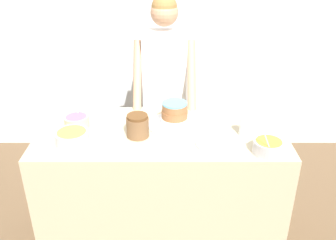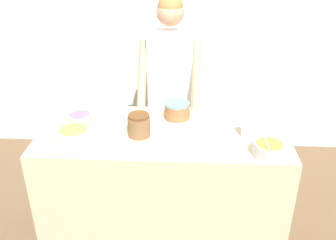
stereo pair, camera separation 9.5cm
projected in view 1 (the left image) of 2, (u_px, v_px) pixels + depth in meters
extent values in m
cube|color=silver|center=(165.00, 21.00, 3.48)|extent=(10.00, 0.05, 2.60)
cube|color=#C6B793|center=(163.00, 188.00, 2.61)|extent=(1.58, 0.71, 0.92)
cylinder|color=#2D2D38|center=(158.00, 148.00, 3.19)|extent=(0.10, 0.10, 0.80)
cylinder|color=#2D2D38|center=(175.00, 148.00, 3.19)|extent=(0.10, 0.10, 0.80)
cube|color=white|center=(166.00, 70.00, 2.87)|extent=(0.33, 0.18, 0.60)
cylinder|color=tan|center=(139.00, 79.00, 2.72)|extent=(0.06, 0.38, 0.50)
cylinder|color=tan|center=(193.00, 79.00, 2.72)|extent=(0.06, 0.38, 0.50)
sphere|color=tan|center=(166.00, 12.00, 2.67)|extent=(0.20, 0.20, 0.20)
sphere|color=olive|center=(166.00, 7.00, 2.65)|extent=(0.18, 0.18, 0.18)
cylinder|color=silver|center=(176.00, 124.00, 2.47)|extent=(0.35, 0.35, 0.01)
cylinder|color=white|center=(176.00, 121.00, 2.46)|extent=(0.18, 0.18, 0.05)
cylinder|color=#9E663D|center=(176.00, 114.00, 2.43)|extent=(0.17, 0.17, 0.05)
cylinder|color=#9E663D|center=(176.00, 107.00, 2.41)|extent=(0.16, 0.16, 0.05)
cylinder|color=#60B7E0|center=(176.00, 103.00, 2.40)|extent=(0.16, 0.16, 0.01)
cylinder|color=beige|center=(78.00, 122.00, 2.43)|extent=(0.16, 0.16, 0.08)
cylinder|color=#9E66B7|center=(78.00, 117.00, 2.42)|extent=(0.14, 0.14, 0.01)
cylinder|color=silver|center=(79.00, 113.00, 2.47)|extent=(0.08, 0.01, 0.13)
cylinder|color=silver|center=(270.00, 147.00, 2.14)|extent=(0.18, 0.18, 0.08)
cylinder|color=#EF9938|center=(270.00, 142.00, 2.13)|extent=(0.15, 0.15, 0.01)
cylinder|color=silver|center=(270.00, 144.00, 2.07)|extent=(0.08, 0.04, 0.18)
cylinder|color=silver|center=(74.00, 137.00, 2.26)|extent=(0.20, 0.20, 0.07)
cylinder|color=olive|center=(73.00, 132.00, 2.25)|extent=(0.17, 0.17, 0.01)
cylinder|color=silver|center=(246.00, 127.00, 2.33)|extent=(0.06, 0.06, 0.12)
cylinder|color=white|center=(217.00, 144.00, 2.24)|extent=(0.24, 0.24, 0.01)
cylinder|color=brown|center=(139.00, 127.00, 2.31)|extent=(0.14, 0.14, 0.13)
cylinder|color=brown|center=(139.00, 116.00, 2.28)|extent=(0.13, 0.13, 0.02)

